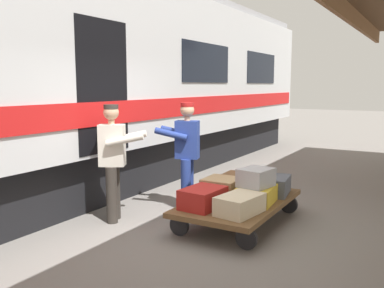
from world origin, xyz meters
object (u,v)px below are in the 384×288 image
(train_car, at_px, (36,80))
(suitcase_tan_vintage, at_px, (222,188))
(suitcase_cream_canvas, at_px, (240,204))
(suitcase_gray_aluminum, at_px, (256,177))
(porter_in_overalls, at_px, (186,152))
(luggage_cart, at_px, (239,203))
(suitcase_brown_leather, at_px, (238,182))
(porter_by_door, at_px, (114,159))
(suitcase_slate_roller, at_px, (271,185))
(suitcase_red_plastic, at_px, (203,198))
(suitcase_yellow_case, at_px, (257,195))

(train_car, height_order, suitcase_tan_vintage, train_car)
(suitcase_cream_canvas, relative_size, suitcase_tan_vintage, 1.28)
(suitcase_gray_aluminum, relative_size, porter_in_overalls, 0.27)
(suitcase_cream_canvas, distance_m, suitcase_gray_aluminum, 0.62)
(luggage_cart, xyz_separation_m, suitcase_cream_canvas, (-0.27, 0.58, 0.17))
(suitcase_brown_leather, relative_size, porter_by_door, 0.30)
(train_car, distance_m, suitcase_gray_aluminum, 4.03)
(suitcase_slate_roller, bearing_deg, luggage_cart, 65.18)
(suitcase_cream_canvas, bearing_deg, suitcase_brown_leather, -65.18)
(suitcase_red_plastic, height_order, suitcase_cream_canvas, suitcase_red_plastic)
(suitcase_tan_vintage, xyz_separation_m, porter_in_overalls, (0.77, -0.27, 0.44))
(suitcase_red_plastic, bearing_deg, porter_by_door, 8.83)
(suitcase_slate_roller, relative_size, suitcase_gray_aluminum, 1.32)
(train_car, relative_size, suitcase_red_plastic, 31.03)
(suitcase_red_plastic, xyz_separation_m, porter_by_door, (1.35, 0.21, 0.45))
(suitcase_tan_vintage, bearing_deg, suitcase_yellow_case, 180.00)
(suitcase_red_plastic, xyz_separation_m, suitcase_tan_vintage, (0.00, -0.58, 0.01))
(suitcase_red_plastic, height_order, suitcase_gray_aluminum, suitcase_gray_aluminum)
(suitcase_red_plastic, xyz_separation_m, suitcase_slate_roller, (-0.54, -1.16, -0.00))
(suitcase_cream_canvas, bearing_deg, suitcase_slate_roller, -90.00)
(train_car, bearing_deg, suitcase_cream_canvas, 179.40)
(suitcase_red_plastic, relative_size, suitcase_slate_roller, 1.00)
(suitcase_gray_aluminum, distance_m, porter_by_door, 2.05)
(train_car, relative_size, porter_by_door, 11.05)
(suitcase_red_plastic, bearing_deg, suitcase_yellow_case, -132.77)
(suitcase_red_plastic, relative_size, suitcase_brown_leather, 1.18)
(suitcase_brown_leather, height_order, suitcase_gray_aluminum, suitcase_gray_aluminum)
(suitcase_slate_roller, xyz_separation_m, suitcase_cream_canvas, (-0.00, 1.16, -0.01))
(train_car, bearing_deg, porter_in_overalls, -161.80)
(suitcase_red_plastic, height_order, suitcase_brown_leather, suitcase_red_plastic)
(suitcase_slate_roller, distance_m, suitcase_tan_vintage, 0.79)
(suitcase_slate_roller, relative_size, porter_by_door, 0.35)
(suitcase_yellow_case, distance_m, suitcase_gray_aluminum, 0.24)
(train_car, relative_size, suitcase_gray_aluminum, 41.04)
(porter_by_door, bearing_deg, train_car, -7.57)
(suitcase_yellow_case, xyz_separation_m, suitcase_cream_canvas, (0.00, 0.58, 0.00))
(suitcase_red_plastic, height_order, suitcase_slate_roller, suitcase_red_plastic)
(luggage_cart, xyz_separation_m, suitcase_slate_roller, (-0.27, -0.58, 0.18))
(porter_in_overalls, bearing_deg, suitcase_gray_aluminum, 167.81)
(suitcase_yellow_case, relative_size, porter_by_door, 0.35)
(suitcase_slate_roller, bearing_deg, porter_in_overalls, 13.43)
(train_car, xyz_separation_m, suitcase_yellow_case, (-3.77, -0.54, -1.60))
(luggage_cart, relative_size, suitcase_red_plastic, 3.48)
(suitcase_tan_vintage, bearing_deg, suitcase_gray_aluminum, 178.70)
(suitcase_gray_aluminum, xyz_separation_m, porter_by_door, (1.88, 0.78, 0.22))
(suitcase_brown_leather, bearing_deg, suitcase_slate_roller, 180.00)
(suitcase_yellow_case, bearing_deg, suitcase_tan_vintage, 0.00)
(suitcase_brown_leather, relative_size, suitcase_slate_roller, 0.85)
(suitcase_red_plastic, xyz_separation_m, suitcase_yellow_case, (-0.54, -0.58, -0.02))
(suitcase_yellow_case, height_order, suitcase_slate_roller, suitcase_slate_roller)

